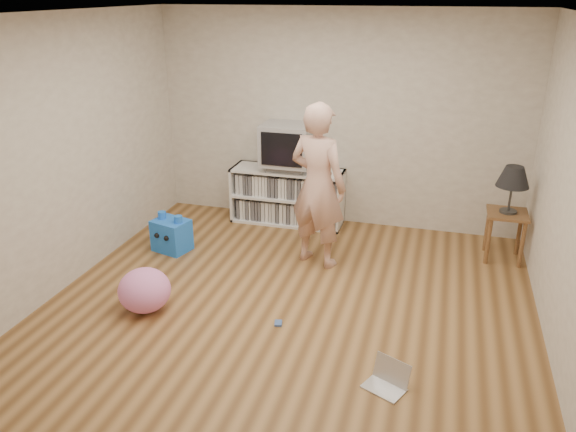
# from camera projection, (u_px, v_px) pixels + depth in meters

# --- Properties ---
(ground) EXTENTS (4.50, 4.50, 0.00)m
(ground) POSITION_uv_depth(u_px,v_px,m) (288.00, 308.00, 5.26)
(ground) COLOR brown
(ground) RESTS_ON ground
(walls) EXTENTS (4.52, 4.52, 2.60)m
(walls) POSITION_uv_depth(u_px,v_px,m) (288.00, 176.00, 4.77)
(walls) COLOR #B9AFA3
(walls) RESTS_ON ground
(ceiling) EXTENTS (4.50, 4.50, 0.01)m
(ceiling) POSITION_uv_depth(u_px,v_px,m) (287.00, 14.00, 4.28)
(ceiling) COLOR white
(ceiling) RESTS_ON walls
(media_unit) EXTENTS (1.40, 0.45, 0.70)m
(media_unit) POSITION_uv_depth(u_px,v_px,m) (288.00, 195.00, 7.09)
(media_unit) COLOR white
(media_unit) RESTS_ON ground
(dvd_deck) EXTENTS (0.45, 0.35, 0.07)m
(dvd_deck) POSITION_uv_depth(u_px,v_px,m) (288.00, 167.00, 6.93)
(dvd_deck) COLOR gray
(dvd_deck) RESTS_ON media_unit
(crt_tv) EXTENTS (0.60, 0.53, 0.50)m
(crt_tv) POSITION_uv_depth(u_px,v_px,m) (287.00, 144.00, 6.82)
(crt_tv) COLOR #9D9DA2
(crt_tv) RESTS_ON dvd_deck
(side_table) EXTENTS (0.42, 0.42, 0.55)m
(side_table) POSITION_uv_depth(u_px,v_px,m) (506.00, 224.00, 6.07)
(side_table) COLOR brown
(side_table) RESTS_ON ground
(table_lamp) EXTENTS (0.34, 0.34, 0.52)m
(table_lamp) POSITION_uv_depth(u_px,v_px,m) (513.00, 178.00, 5.87)
(table_lamp) COLOR #333333
(table_lamp) RESTS_ON side_table
(person) EXTENTS (0.74, 0.60, 1.76)m
(person) POSITION_uv_depth(u_px,v_px,m) (318.00, 186.00, 5.82)
(person) COLOR #DDA996
(person) RESTS_ON ground
(laptop) EXTENTS (0.37, 0.34, 0.20)m
(laptop) POSITION_uv_depth(u_px,v_px,m) (388.00, 380.00, 4.21)
(laptop) COLOR silver
(laptop) RESTS_ON ground
(playing_cards) EXTENTS (0.08, 0.10, 0.02)m
(playing_cards) POSITION_uv_depth(u_px,v_px,m) (278.00, 323.00, 5.00)
(playing_cards) COLOR #3E5EA5
(playing_cards) RESTS_ON ground
(plush_blue) EXTENTS (0.45, 0.40, 0.44)m
(plush_blue) POSITION_uv_depth(u_px,v_px,m) (171.00, 235.00, 6.36)
(plush_blue) COLOR blue
(plush_blue) RESTS_ON ground
(plush_pink) EXTENTS (0.58, 0.58, 0.41)m
(plush_pink) POSITION_uv_depth(u_px,v_px,m) (145.00, 290.00, 5.16)
(plush_pink) COLOR #E87CC8
(plush_pink) RESTS_ON ground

